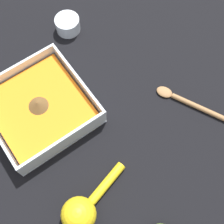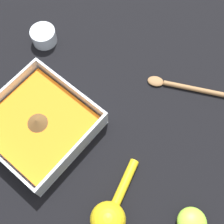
{
  "view_description": "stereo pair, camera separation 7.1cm",
  "coord_description": "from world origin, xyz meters",
  "px_view_note": "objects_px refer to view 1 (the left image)",
  "views": [
    {
      "loc": [
        -0.36,
        0.08,
        0.68
      ],
      "look_at": [
        -0.13,
        -0.09,
        0.03
      ],
      "focal_mm": 50.0,
      "sensor_mm": 36.0,
      "label": 1
    },
    {
      "loc": [
        -0.31,
        0.13,
        0.68
      ],
      "look_at": [
        -0.13,
        -0.09,
        0.03
      ],
      "focal_mm": 50.0,
      "sensor_mm": 36.0,
      "label": 2
    }
  ],
  "objects_px": {
    "square_dish": "(40,108)",
    "wooden_spoon": "(190,103)",
    "spice_bowl": "(68,25)",
    "lemon_squeezer": "(82,211)"
  },
  "relations": [
    {
      "from": "lemon_squeezer",
      "to": "wooden_spoon",
      "type": "distance_m",
      "value": 0.35
    },
    {
      "from": "spice_bowl",
      "to": "lemon_squeezer",
      "type": "xyz_separation_m",
      "value": [
        -0.42,
        0.23,
        0.01
      ]
    },
    {
      "from": "lemon_squeezer",
      "to": "square_dish",
      "type": "bearing_deg",
      "value": -115.59
    },
    {
      "from": "spice_bowl",
      "to": "lemon_squeezer",
      "type": "bearing_deg",
      "value": 151.21
    },
    {
      "from": "square_dish",
      "to": "lemon_squeezer",
      "type": "relative_size",
      "value": 1.31
    },
    {
      "from": "spice_bowl",
      "to": "lemon_squeezer",
      "type": "relative_size",
      "value": 0.38
    },
    {
      "from": "square_dish",
      "to": "wooden_spoon",
      "type": "xyz_separation_m",
      "value": [
        -0.19,
        -0.3,
        -0.01
      ]
    },
    {
      "from": "spice_bowl",
      "to": "wooden_spoon",
      "type": "xyz_separation_m",
      "value": [
        -0.36,
        -0.12,
        -0.01
      ]
    },
    {
      "from": "spice_bowl",
      "to": "wooden_spoon",
      "type": "bearing_deg",
      "value": -161.9
    },
    {
      "from": "square_dish",
      "to": "wooden_spoon",
      "type": "relative_size",
      "value": 1.2
    }
  ]
}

